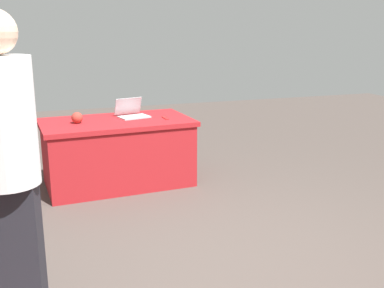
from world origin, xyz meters
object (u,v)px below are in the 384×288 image
(table_foreground, at_px, (118,152))
(scissors_red, at_px, (165,118))
(person_attendee_standing, at_px, (7,160))
(laptop_silver, at_px, (132,113))
(yarn_ball, at_px, (77,118))

(table_foreground, relative_size, scissors_red, 9.16)
(person_attendee_standing, height_order, laptop_silver, person_attendee_standing)
(scissors_red, bearing_deg, person_attendee_standing, -33.13)
(laptop_silver, height_order, yarn_ball, laptop_silver)
(person_attendee_standing, relative_size, scissors_red, 9.95)
(table_foreground, height_order, scissors_red, scissors_red)
(person_attendee_standing, distance_m, laptop_silver, 2.71)
(laptop_silver, relative_size, scissors_red, 2.10)
(person_attendee_standing, bearing_deg, laptop_silver, 75.16)
(table_foreground, distance_m, laptop_silver, 0.46)
(table_foreground, xyz_separation_m, scissors_red, (-0.53, 0.08, 0.36))
(person_attendee_standing, relative_size, laptop_silver, 4.74)
(laptop_silver, xyz_separation_m, scissors_red, (-0.33, 0.20, -0.04))
(person_attendee_standing, bearing_deg, scissors_red, 67.04)
(yarn_ball, xyz_separation_m, scissors_red, (-0.94, 0.04, -0.05))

